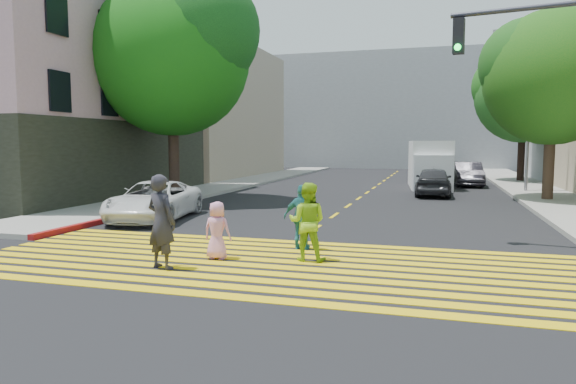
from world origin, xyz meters
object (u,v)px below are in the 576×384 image
at_px(pedestrian_woman, 307,222).
at_px(silver_car, 434,171).
at_px(dark_car_near, 433,181).
at_px(tree_left, 174,49).
at_px(tree_right_near, 555,70).
at_px(pedestrian_man, 161,222).
at_px(pedestrian_child, 217,230).
at_px(white_sedan, 154,201).
at_px(white_van, 430,166).
at_px(dark_car_parked, 468,174).
at_px(pedestrian_extra, 303,217).
at_px(tree_right_far, 525,90).

xyz_separation_m(pedestrian_woman, silver_car, (2.52, 26.44, -0.21)).
bearing_deg(silver_car, dark_car_near, 95.29).
distance_m(tree_left, tree_right_near, 16.68).
distance_m(pedestrian_man, pedestrian_woman, 3.13).
bearing_deg(pedestrian_child, white_sedan, -46.26).
bearing_deg(tree_left, pedestrian_child, -57.46).
height_order(tree_left, white_van, tree_left).
bearing_deg(pedestrian_man, dark_car_parked, -90.46).
relative_size(pedestrian_extra, white_sedan, 0.34).
relative_size(tree_right_far, silver_car, 1.97).
height_order(pedestrian_man, white_sedan, pedestrian_man).
relative_size(tree_left, tree_right_far, 1.12).
height_order(tree_left, pedestrian_child, tree_left).
bearing_deg(dark_car_near, white_van, -86.95).
distance_m(tree_left, white_sedan, 8.55).
relative_size(pedestrian_woman, pedestrian_child, 1.33).
relative_size(tree_right_near, white_van, 1.42).
relative_size(white_sedan, white_van, 0.79).
bearing_deg(tree_right_far, tree_left, -136.66).
height_order(pedestrian_man, pedestrian_extra, pedestrian_man).
height_order(pedestrian_man, dark_car_near, pedestrian_man).
relative_size(dark_car_near, dark_car_parked, 0.95).
bearing_deg(white_van, pedestrian_man, -108.32).
xyz_separation_m(pedestrian_woman, white_van, (2.30, 20.25, 0.43)).
relative_size(dark_car_near, silver_car, 0.93).
xyz_separation_m(pedestrian_extra, silver_car, (2.93, 25.30, -0.14)).
relative_size(white_sedan, silver_car, 1.03).
bearing_deg(pedestrian_woman, pedestrian_child, 8.94).
bearing_deg(pedestrian_extra, pedestrian_child, 41.26).
distance_m(tree_right_near, dark_car_parked, 10.11).
xyz_separation_m(pedestrian_child, silver_car, (4.51, 26.85, 0.01)).
height_order(pedestrian_woman, white_van, white_van).
xyz_separation_m(tree_right_near, dark_car_parked, (-2.98, 8.25, -5.02)).
height_order(dark_car_near, silver_car, dark_car_near).
xyz_separation_m(tree_left, silver_car, (11.18, 16.38, -6.13)).
distance_m(pedestrian_child, dark_car_near, 16.56).
bearing_deg(tree_left, pedestrian_extra, -47.21).
height_order(tree_right_near, silver_car, tree_right_near).
distance_m(tree_left, silver_car, 20.76).
xyz_separation_m(tree_right_near, pedestrian_child, (-9.50, -14.39, -5.10)).
height_order(tree_right_near, tree_right_far, tree_right_far).
relative_size(pedestrian_man, dark_car_near, 0.46).
bearing_deg(pedestrian_man, pedestrian_child, -106.29).
distance_m(tree_right_near, dark_car_near, 7.23).
height_order(tree_right_far, white_van, tree_right_far).
distance_m(pedestrian_woman, white_van, 20.39).
relative_size(tree_right_near, silver_car, 1.87).
xyz_separation_m(pedestrian_woman, dark_car_parked, (4.54, 22.23, -0.14)).
xyz_separation_m(tree_left, tree_right_far, (16.77, 15.83, -0.74)).
height_order(white_sedan, dark_car_near, dark_car_near).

